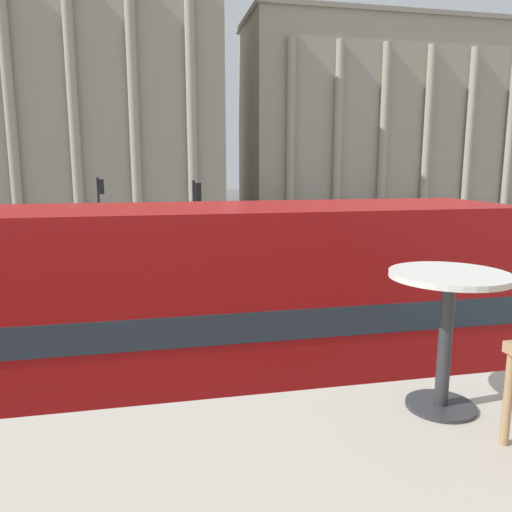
{
  "coord_description": "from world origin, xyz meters",
  "views": [
    {
      "loc": [
        -0.19,
        -2.54,
        4.67
      ],
      "look_at": [
        3.56,
        15.06,
        1.42
      ],
      "focal_mm": 35.0,
      "sensor_mm": 36.0,
      "label": 1
    }
  ],
  "objects_px": {
    "traffic_light_far": "(101,208)",
    "pedestrian_blue": "(361,267)",
    "plaza_building_right": "(380,117)",
    "cafe_dining_table": "(447,310)",
    "plaza_building_left": "(55,83)",
    "pedestrian_olive": "(119,221)",
    "traffic_light_near": "(313,254)",
    "double_decker_bus": "(200,316)",
    "traffic_light_mid": "(196,218)",
    "pedestrian_red": "(422,292)"
  },
  "relations": [
    {
      "from": "cafe_dining_table",
      "to": "pedestrian_olive",
      "type": "relative_size",
      "value": 0.45
    },
    {
      "from": "double_decker_bus",
      "to": "cafe_dining_table",
      "type": "relative_size",
      "value": 14.22
    },
    {
      "from": "double_decker_bus",
      "to": "plaza_building_right",
      "type": "distance_m",
      "value": 57.32
    },
    {
      "from": "traffic_light_mid",
      "to": "pedestrian_olive",
      "type": "height_order",
      "value": "traffic_light_mid"
    },
    {
      "from": "double_decker_bus",
      "to": "pedestrian_olive",
      "type": "bearing_deg",
      "value": 94.27
    },
    {
      "from": "pedestrian_blue",
      "to": "traffic_light_near",
      "type": "bearing_deg",
      "value": -78.87
    },
    {
      "from": "plaza_building_left",
      "to": "traffic_light_near",
      "type": "bearing_deg",
      "value": -72.41
    },
    {
      "from": "pedestrian_blue",
      "to": "pedestrian_red",
      "type": "bearing_deg",
      "value": -30.16
    },
    {
      "from": "traffic_light_mid",
      "to": "traffic_light_far",
      "type": "height_order",
      "value": "traffic_light_far"
    },
    {
      "from": "traffic_light_far",
      "to": "pedestrian_blue",
      "type": "height_order",
      "value": "traffic_light_far"
    },
    {
      "from": "pedestrian_blue",
      "to": "plaza_building_right",
      "type": "bearing_deg",
      "value": 116.35
    },
    {
      "from": "traffic_light_near",
      "to": "traffic_light_far",
      "type": "xyz_separation_m",
      "value": [
        -6.75,
        12.03,
        0.45
      ]
    },
    {
      "from": "plaza_building_left",
      "to": "traffic_light_far",
      "type": "relative_size",
      "value": 7.87
    },
    {
      "from": "plaza_building_right",
      "to": "pedestrian_blue",
      "type": "distance_m",
      "value": 47.04
    },
    {
      "from": "pedestrian_olive",
      "to": "pedestrian_blue",
      "type": "bearing_deg",
      "value": 23.86
    },
    {
      "from": "pedestrian_blue",
      "to": "cafe_dining_table",
      "type": "bearing_deg",
      "value": -60.0
    },
    {
      "from": "pedestrian_red",
      "to": "pedestrian_olive",
      "type": "height_order",
      "value": "pedestrian_red"
    },
    {
      "from": "plaza_building_left",
      "to": "traffic_light_mid",
      "type": "distance_m",
      "value": 38.21
    },
    {
      "from": "plaza_building_right",
      "to": "pedestrian_olive",
      "type": "relative_size",
      "value": 20.46
    },
    {
      "from": "cafe_dining_table",
      "to": "traffic_light_far",
      "type": "bearing_deg",
      "value": 99.41
    },
    {
      "from": "cafe_dining_table",
      "to": "traffic_light_near",
      "type": "bearing_deg",
      "value": 74.84
    },
    {
      "from": "traffic_light_far",
      "to": "pedestrian_blue",
      "type": "bearing_deg",
      "value": -41.76
    },
    {
      "from": "plaza_building_left",
      "to": "pedestrian_olive",
      "type": "height_order",
      "value": "plaza_building_left"
    },
    {
      "from": "traffic_light_far",
      "to": "pedestrian_olive",
      "type": "bearing_deg",
      "value": 88.61
    },
    {
      "from": "plaza_building_left",
      "to": "plaza_building_right",
      "type": "distance_m",
      "value": 36.67
    },
    {
      "from": "pedestrian_olive",
      "to": "plaza_building_left",
      "type": "bearing_deg",
      "value": -163.84
    },
    {
      "from": "plaza_building_right",
      "to": "traffic_light_near",
      "type": "bearing_deg",
      "value": -117.52
    },
    {
      "from": "pedestrian_olive",
      "to": "pedestrian_blue",
      "type": "distance_m",
      "value": 21.08
    },
    {
      "from": "traffic_light_far",
      "to": "pedestrian_blue",
      "type": "distance_m",
      "value": 13.12
    },
    {
      "from": "traffic_light_near",
      "to": "pedestrian_olive",
      "type": "height_order",
      "value": "traffic_light_near"
    },
    {
      "from": "plaza_building_right",
      "to": "traffic_light_mid",
      "type": "xyz_separation_m",
      "value": [
        -25.96,
        -38.42,
        -7.88
      ]
    },
    {
      "from": "plaza_building_left",
      "to": "pedestrian_olive",
      "type": "distance_m",
      "value": 23.7
    },
    {
      "from": "traffic_light_near",
      "to": "pedestrian_blue",
      "type": "relative_size",
      "value": 1.87
    },
    {
      "from": "double_decker_bus",
      "to": "traffic_light_mid",
      "type": "height_order",
      "value": "traffic_light_mid"
    },
    {
      "from": "plaza_building_left",
      "to": "pedestrian_olive",
      "type": "xyz_separation_m",
      "value": [
        6.68,
        -19.42,
        -11.83
      ]
    },
    {
      "from": "plaza_building_right",
      "to": "pedestrian_blue",
      "type": "bearing_deg",
      "value": -116.18
    },
    {
      "from": "cafe_dining_table",
      "to": "traffic_light_mid",
      "type": "distance_m",
      "value": 17.23
    },
    {
      "from": "double_decker_bus",
      "to": "pedestrian_blue",
      "type": "bearing_deg",
      "value": 50.52
    },
    {
      "from": "plaza_building_left",
      "to": "plaza_building_right",
      "type": "bearing_deg",
      "value": 4.85
    },
    {
      "from": "double_decker_bus",
      "to": "traffic_light_far",
      "type": "height_order",
      "value": "traffic_light_far"
    },
    {
      "from": "traffic_light_mid",
      "to": "pedestrian_olive",
      "type": "relative_size",
      "value": 2.55
    },
    {
      "from": "plaza_building_right",
      "to": "plaza_building_left",
      "type": "bearing_deg",
      "value": -175.15
    },
    {
      "from": "traffic_light_near",
      "to": "double_decker_bus",
      "type": "bearing_deg",
      "value": -125.37
    },
    {
      "from": "double_decker_bus",
      "to": "pedestrian_red",
      "type": "distance_m",
      "value": 8.84
    },
    {
      "from": "cafe_dining_table",
      "to": "traffic_light_mid",
      "type": "bearing_deg",
      "value": 89.07
    },
    {
      "from": "plaza_building_left",
      "to": "traffic_light_near",
      "type": "xyz_separation_m",
      "value": [
        13.19,
        -41.61,
        -10.51
      ]
    },
    {
      "from": "plaza_building_right",
      "to": "pedestrian_blue",
      "type": "xyz_separation_m",
      "value": [
        -20.33,
        -41.34,
        -9.5
      ]
    },
    {
      "from": "plaza_building_right",
      "to": "cafe_dining_table",
      "type": "bearing_deg",
      "value": -115.27
    },
    {
      "from": "pedestrian_red",
      "to": "pedestrian_blue",
      "type": "bearing_deg",
      "value": -138.7
    },
    {
      "from": "plaza_building_left",
      "to": "plaza_building_right",
      "type": "height_order",
      "value": "plaza_building_left"
    }
  ]
}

